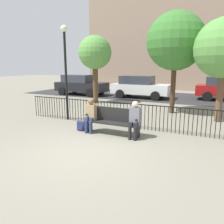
{
  "coord_description": "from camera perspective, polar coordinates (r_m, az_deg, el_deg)",
  "views": [
    {
      "loc": [
        3.09,
        -4.73,
        2.33
      ],
      "look_at": [
        0.0,
        1.77,
        0.8
      ],
      "focal_mm": 35.0,
      "sensor_mm": 36.0,
      "label": 1
    }
  ],
  "objects": [
    {
      "name": "fence_railing",
      "position": [
        8.39,
        3.1,
        -0.2
      ],
      "size": [
        9.01,
        0.03,
        0.95
      ],
      "color": "black",
      "rests_on": "ground"
    },
    {
      "name": "lamp_post",
      "position": [
        9.62,
        -12.1,
        13.28
      ],
      "size": [
        0.28,
        0.28,
        3.96
      ],
      "color": "black",
      "rests_on": "ground"
    },
    {
      "name": "tree_1",
      "position": [
        13.79,
        -4.47,
        15.02
      ],
      "size": [
        2.03,
        2.03,
        4.14
      ],
      "color": "#4C3823",
      "rests_on": "ground"
    },
    {
      "name": "backpack",
      "position": [
        8.07,
        -8.0,
        -3.67
      ],
      "size": [
        0.3,
        0.2,
        0.34
      ],
      "color": "navy",
      "rests_on": "ground"
    },
    {
      "name": "parked_car_1",
      "position": [
        18.05,
        -8.21,
        7.14
      ],
      "size": [
        4.2,
        1.94,
        1.62
      ],
      "color": "black",
      "rests_on": "ground"
    },
    {
      "name": "park_bench",
      "position": [
        7.5,
        0.27,
        -2.13
      ],
      "size": [
        1.95,
        0.45,
        0.92
      ],
      "color": "black",
      "rests_on": "ground"
    },
    {
      "name": "building_facade",
      "position": [
        25.24,
        19.32,
        20.44
      ],
      "size": [
        20.0,
        6.0,
        12.63
      ],
      "color": "gray",
      "rests_on": "ground"
    },
    {
      "name": "parked_car_2",
      "position": [
        16.28,
        7.27,
        6.65
      ],
      "size": [
        4.2,
        1.94,
        1.62
      ],
      "color": "silver",
      "rests_on": "ground"
    },
    {
      "name": "street_surface",
      "position": [
        17.17,
        14.85,
        3.8
      ],
      "size": [
        24.0,
        6.0,
        0.01
      ],
      "color": "#2B2B2D",
      "rests_on": "ground"
    },
    {
      "name": "seated_person_0",
      "position": [
        7.72,
        -5.6,
        -0.49
      ],
      "size": [
        0.34,
        0.39,
        1.2
      ],
      "color": "navy",
      "rests_on": "ground"
    },
    {
      "name": "seated_person_1",
      "position": [
        7.03,
        5.93,
        -1.56
      ],
      "size": [
        0.34,
        0.39,
        1.24
      ],
      "color": "black",
      "rests_on": "ground"
    },
    {
      "name": "ground_plane",
      "position": [
        6.11,
        -7.28,
        -10.52
      ],
      "size": [
        80.0,
        80.0,
        0.0
      ],
      "primitive_type": "plane",
      "color": "gray"
    },
    {
      "name": "tree_2",
      "position": [
        11.23,
        16.29,
        17.25
      ],
      "size": [
        2.74,
        2.74,
        4.84
      ],
      "color": "#422D1E",
      "rests_on": "ground"
    },
    {
      "name": "tree_0",
      "position": [
        10.09,
        27.32,
        14.49
      ],
      "size": [
        2.4,
        2.4,
        4.21
      ],
      "color": "brown",
      "rests_on": "ground"
    }
  ]
}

